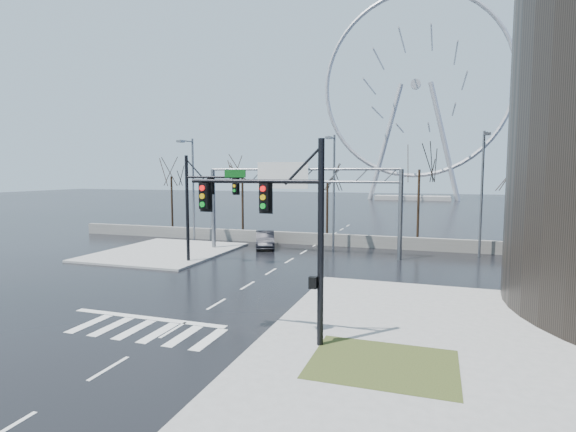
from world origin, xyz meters
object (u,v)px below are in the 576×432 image
at_px(signal_mast_near, 286,222).
at_px(car, 265,239).
at_px(sign_gantry, 296,192).
at_px(ferris_wheel, 415,92).
at_px(signal_mast_far, 200,199).

bearing_deg(signal_mast_near, car, 113.31).
relative_size(signal_mast_near, sign_gantry, 0.49).
bearing_deg(car, ferris_wheel, 61.67).
relative_size(signal_mast_far, car, 1.73).
xyz_separation_m(signal_mast_far, sign_gantry, (5.49, 6.00, 0.35)).
relative_size(signal_mast_near, car, 1.73).
height_order(signal_mast_far, ferris_wheel, ferris_wheel).
relative_size(sign_gantry, ferris_wheel, 0.32).
height_order(signal_mast_near, ferris_wheel, ferris_wheel).
bearing_deg(ferris_wheel, sign_gantry, -93.84).
distance_m(signal_mast_near, sign_gantry, 19.79).
bearing_deg(signal_mast_far, sign_gantry, 47.53).
bearing_deg(ferris_wheel, signal_mast_far, -97.20).
bearing_deg(signal_mast_far, signal_mast_near, -49.74).
relative_size(ferris_wheel, car, 11.01).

